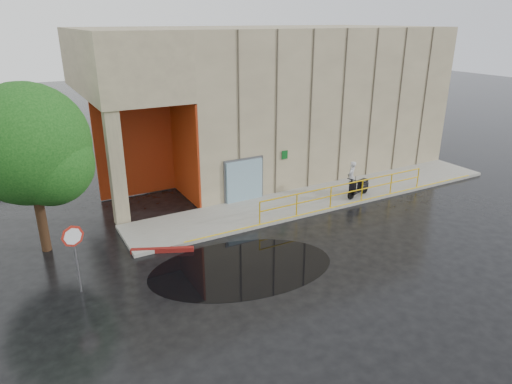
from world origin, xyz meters
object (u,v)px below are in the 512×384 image
person (351,177)px  red_curb (162,250)px  scooter (359,182)px  tree_near (34,149)px  stop_sign (74,244)px

person → red_curb: (-10.32, -1.27, -0.87)m
scooter → red_curb: scooter is taller
red_curb → tree_near: bearing=149.2°
person → tree_near: bearing=-34.4°
person → tree_near: 14.42m
red_curb → tree_near: (-3.72, 2.22, 3.98)m
person → tree_near: (-14.04, 0.96, 3.11)m
scooter → red_curb: (-10.30, -0.65, -0.78)m
red_curb → stop_sign: bearing=-157.0°
stop_sign → red_curb: (3.21, 1.36, -1.68)m
person → stop_sign: 13.80m
person → scooter: bearing=57.1°
stop_sign → tree_near: bearing=106.5°
stop_sign → tree_near: size_ratio=0.37×
tree_near → scooter: bearing=-6.4°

